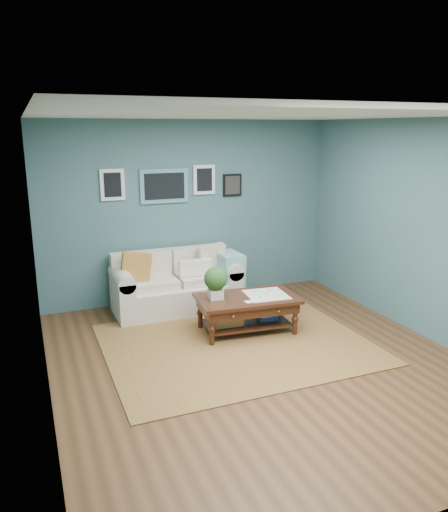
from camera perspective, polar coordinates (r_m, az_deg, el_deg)
room_shell at (r=5.36m, az=4.17°, el=1.32°), size 5.00×5.02×2.70m
area_rug at (r=6.21m, az=1.40°, el=-10.00°), size 3.13×2.50×0.01m
loveseat at (r=7.28m, az=-4.96°, el=-3.13°), size 1.83×0.83×0.94m
coffee_table at (r=6.42m, az=2.05°, el=-5.41°), size 1.33×0.85×0.89m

